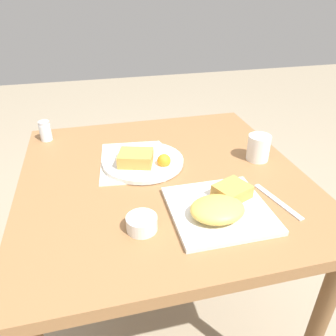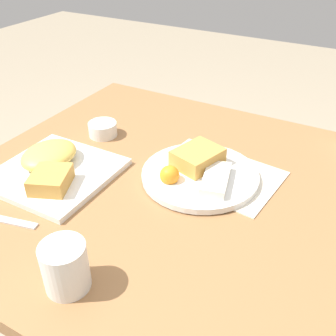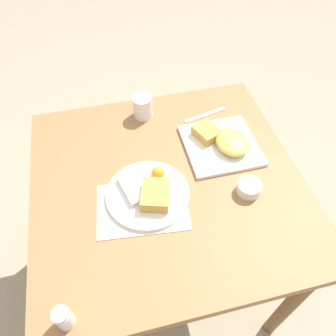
% 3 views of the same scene
% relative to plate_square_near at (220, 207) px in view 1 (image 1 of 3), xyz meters
% --- Properties ---
extents(ground_plane, '(8.00, 8.00, 0.00)m').
position_rel_plate_square_near_xyz_m(ground_plane, '(-0.10, 0.23, -0.78)').
color(ground_plane, gray).
extents(dining_table, '(0.88, 0.90, 0.76)m').
position_rel_plate_square_near_xyz_m(dining_table, '(-0.10, 0.23, -0.12)').
color(dining_table, olive).
rests_on(dining_table, ground_plane).
extents(menu_card, '(0.23, 0.30, 0.00)m').
position_rel_plate_square_near_xyz_m(menu_card, '(-0.19, 0.33, -0.02)').
color(menu_card, beige).
rests_on(menu_card, dining_table).
extents(plate_square_near, '(0.26, 0.26, 0.06)m').
position_rel_plate_square_near_xyz_m(plate_square_near, '(0.00, 0.00, 0.00)').
color(plate_square_near, white).
rests_on(plate_square_near, dining_table).
extents(plate_oval_far, '(0.27, 0.27, 0.05)m').
position_rel_plate_square_near_xyz_m(plate_oval_far, '(-0.15, 0.30, -0.00)').
color(plate_oval_far, white).
rests_on(plate_oval_far, menu_card).
extents(sauce_ramekin, '(0.08, 0.08, 0.04)m').
position_rel_plate_square_near_xyz_m(sauce_ramekin, '(-0.21, -0.01, -0.00)').
color(sauce_ramekin, white).
rests_on(sauce_ramekin, dining_table).
extents(salt_shaker, '(0.04, 0.04, 0.08)m').
position_rel_plate_square_near_xyz_m(salt_shaker, '(-0.48, 0.58, 0.01)').
color(salt_shaker, white).
rests_on(salt_shaker, dining_table).
extents(butter_knife, '(0.06, 0.18, 0.00)m').
position_rel_plate_square_near_xyz_m(butter_knife, '(0.18, 0.01, -0.02)').
color(butter_knife, silver).
rests_on(butter_knife, dining_table).
extents(coffee_mug, '(0.07, 0.07, 0.09)m').
position_rel_plate_square_near_xyz_m(coffee_mug, '(0.23, 0.25, 0.02)').
color(coffee_mug, white).
rests_on(coffee_mug, dining_table).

